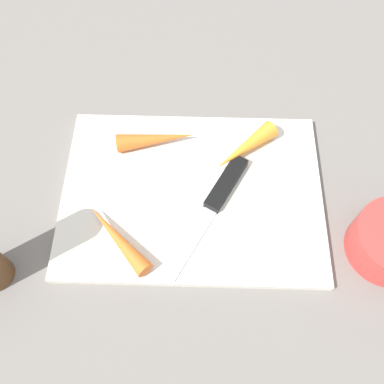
# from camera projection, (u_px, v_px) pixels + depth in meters

# --- Properties ---
(ground_plane) EXTENTS (1.40, 1.40, 0.00)m
(ground_plane) POSITION_uv_depth(u_px,v_px,m) (192.00, 196.00, 0.59)
(ground_plane) COLOR slate
(cutting_board) EXTENTS (0.36, 0.26, 0.01)m
(cutting_board) POSITION_uv_depth(u_px,v_px,m) (192.00, 194.00, 0.58)
(cutting_board) COLOR silver
(cutting_board) RESTS_ON ground_plane
(knife) EXTENTS (0.11, 0.18, 0.01)m
(knife) POSITION_uv_depth(u_px,v_px,m) (222.00, 191.00, 0.57)
(knife) COLOR #B7B7BC
(knife) RESTS_ON cutting_board
(carrot_medium) EXTENTS (0.12, 0.05, 0.03)m
(carrot_medium) POSITION_uv_depth(u_px,v_px,m) (156.00, 139.00, 0.60)
(carrot_medium) COLOR orange
(carrot_medium) RESTS_ON cutting_board
(carrot_longest) EXTENTS (0.10, 0.10, 0.02)m
(carrot_longest) POSITION_uv_depth(u_px,v_px,m) (117.00, 238.00, 0.53)
(carrot_longest) COLOR orange
(carrot_longest) RESTS_ON cutting_board
(carrot_shortest) EXTENTS (0.10, 0.09, 0.03)m
(carrot_shortest) POSITION_uv_depth(u_px,v_px,m) (245.00, 148.00, 0.59)
(carrot_shortest) COLOR orange
(carrot_shortest) RESTS_ON cutting_board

